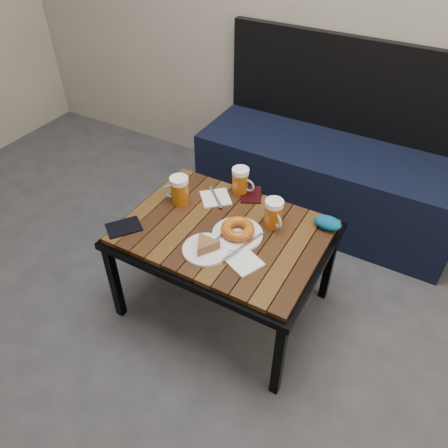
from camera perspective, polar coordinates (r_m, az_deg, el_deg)
The scene contains 12 objects.
bench at distance 2.51m, azimuth 13.38°, elevation 6.37°, with size 1.40×0.50×0.95m.
cafe_table at distance 1.80m, azimuth -0.00°, elevation -1.74°, with size 0.84×0.62×0.47m.
beer_mug_left at distance 1.88m, azimuth -5.88°, elevation 4.41°, with size 0.12×0.10×0.13m.
beer_mug_centre at distance 1.94m, azimuth 2.21°, elevation 5.68°, with size 0.11×0.08×0.12m.
beer_mug_right at distance 1.76m, azimuth 6.51°, elevation 1.40°, with size 0.11×0.10×0.12m.
plate_pie at distance 1.67m, azimuth -2.40°, elevation -3.00°, with size 0.18×0.18×0.05m.
plate_bagel at distance 1.73m, azimuth 1.78°, elevation -0.95°, with size 0.20×0.26×0.06m.
napkin_left at distance 1.93m, azimuth -1.10°, elevation 3.42°, with size 0.17×0.17×0.01m.
napkin_right at distance 1.64m, azimuth 2.48°, elevation -4.83°, with size 0.16×0.15×0.01m.
passport_navy at distance 1.82m, azimuth -12.96°, elevation -0.41°, with size 0.10×0.14×0.01m, color black.
passport_burgundy at distance 1.95m, azimuth 3.55°, elevation 3.85°, with size 0.09×0.12×0.01m, color black.
knit_pouch at distance 1.81m, azimuth 13.40°, elevation 0.16°, with size 0.11×0.07×0.05m, color navy.
Camera 1 is at (0.76, -0.28, 1.64)m, focal length 35.00 mm.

